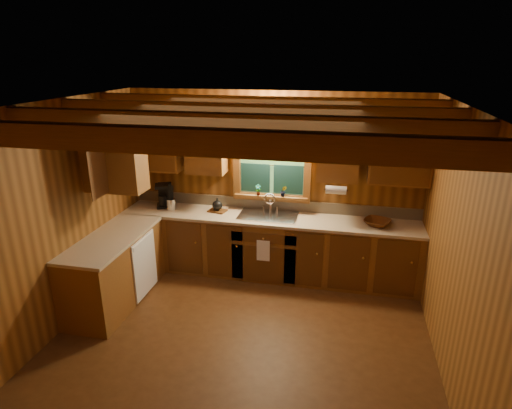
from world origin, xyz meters
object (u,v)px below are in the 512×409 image
at_px(cutting_board, 217,211).
at_px(wicker_basket, 377,223).
at_px(coffee_maker, 164,195).
at_px(sink, 268,219).

xyz_separation_m(cutting_board, wicker_basket, (2.24, -0.07, 0.03)).
xyz_separation_m(coffee_maker, wicker_basket, (3.08, -0.13, -0.13)).
height_order(coffee_maker, wicker_basket, coffee_maker).
height_order(coffee_maker, cutting_board, coffee_maker).
relative_size(sink, coffee_maker, 2.35).
xyz_separation_m(sink, wicker_basket, (1.48, -0.04, 0.09)).
relative_size(sink, wicker_basket, 2.41).
bearing_deg(coffee_maker, wicker_basket, -25.47).
xyz_separation_m(sink, coffee_maker, (-1.60, 0.09, 0.22)).
distance_m(cutting_board, wicker_basket, 2.24).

